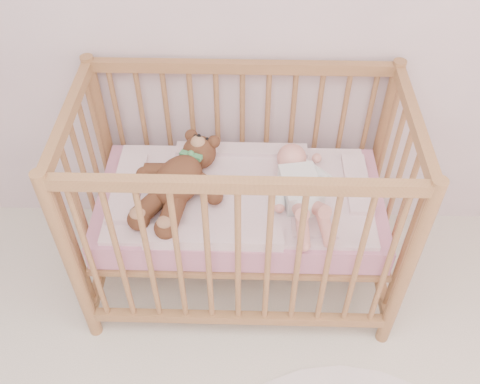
# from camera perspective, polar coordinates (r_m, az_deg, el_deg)

# --- Properties ---
(crib) EXTENTS (1.36, 0.76, 1.00)m
(crib) POSITION_cam_1_polar(r_m,az_deg,el_deg) (2.32, 0.03, -1.18)
(crib) COLOR #AF804A
(crib) RESTS_ON floor
(mattress) EXTENTS (1.22, 0.62, 0.13)m
(mattress) POSITION_cam_1_polar(r_m,az_deg,el_deg) (2.33, 0.03, -1.43)
(mattress) COLOR #C67B99
(mattress) RESTS_ON crib
(blanket) EXTENTS (1.10, 0.58, 0.06)m
(blanket) POSITION_cam_1_polar(r_m,az_deg,el_deg) (2.28, 0.03, -0.15)
(blanket) COLOR pink
(blanket) RESTS_ON mattress
(baby) EXTENTS (0.37, 0.62, 0.14)m
(baby) POSITION_cam_1_polar(r_m,az_deg,el_deg) (2.22, 6.48, 0.71)
(baby) COLOR white
(baby) RESTS_ON blanket
(teddy_bear) EXTENTS (0.60, 0.70, 0.16)m
(teddy_bear) POSITION_cam_1_polar(r_m,az_deg,el_deg) (2.22, -6.60, 1.13)
(teddy_bear) COLOR brown
(teddy_bear) RESTS_ON blanket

